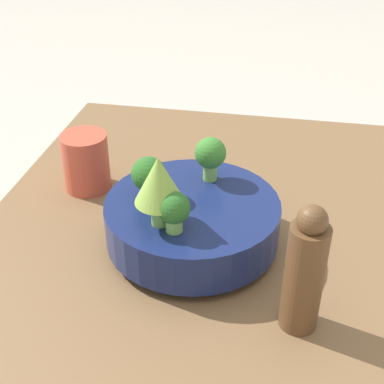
# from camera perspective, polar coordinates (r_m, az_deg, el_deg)

# --- Properties ---
(ground_plane) EXTENTS (6.00, 6.00, 0.00)m
(ground_plane) POSITION_cam_1_polar(r_m,az_deg,el_deg) (0.85, 1.02, -7.35)
(ground_plane) COLOR #ADA89E
(table) EXTENTS (0.98, 0.73, 0.03)m
(table) POSITION_cam_1_polar(r_m,az_deg,el_deg) (0.84, 1.03, -6.54)
(table) COLOR brown
(table) RESTS_ON ground_plane
(bowl) EXTENTS (0.26, 0.26, 0.08)m
(bowl) POSITION_cam_1_polar(r_m,az_deg,el_deg) (0.80, 0.00, -3.22)
(bowl) COLOR navy
(bowl) RESTS_ON table
(romanesco_piece_near) EXTENTS (0.07, 0.07, 0.10)m
(romanesco_piece_near) POSITION_cam_1_polar(r_m,az_deg,el_deg) (0.70, -3.56, 1.03)
(romanesco_piece_near) COLOR #6BA34C
(romanesco_piece_near) RESTS_ON bowl
(broccoli_floret_right) EXTENTS (0.04, 0.04, 0.06)m
(broccoli_floret_right) POSITION_cam_1_polar(r_m,az_deg,el_deg) (0.71, -1.96, -1.89)
(broccoli_floret_right) COLOR #7AB256
(broccoli_floret_right) RESTS_ON bowl
(broccoli_floret_front) EXTENTS (0.05, 0.05, 0.06)m
(broccoli_floret_front) POSITION_cam_1_polar(r_m,az_deg,el_deg) (0.78, -4.64, 1.83)
(broccoli_floret_front) COLOR #609347
(broccoli_floret_front) RESTS_ON bowl
(broccoli_floret_left) EXTENTS (0.05, 0.05, 0.07)m
(broccoli_floret_left) POSITION_cam_1_polar(r_m,az_deg,el_deg) (0.82, 1.85, 3.99)
(broccoli_floret_left) COLOR #7AB256
(broccoli_floret_left) RESTS_ON bowl
(cup) EXTENTS (0.08, 0.08, 0.10)m
(cup) POSITION_cam_1_polar(r_m,az_deg,el_deg) (0.96, -11.25, 3.18)
(cup) COLOR #C64C38
(cup) RESTS_ON table
(pepper_mill) EXTENTS (0.05, 0.05, 0.18)m
(pepper_mill) POSITION_cam_1_polar(r_m,az_deg,el_deg) (0.66, 11.92, -8.34)
(pepper_mill) COLOR brown
(pepper_mill) RESTS_ON table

